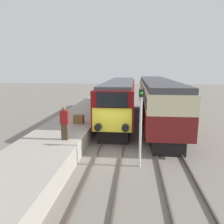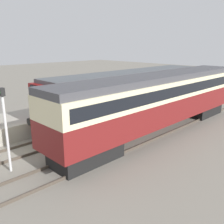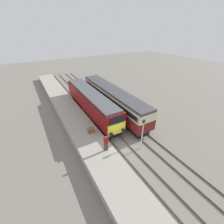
% 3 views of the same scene
% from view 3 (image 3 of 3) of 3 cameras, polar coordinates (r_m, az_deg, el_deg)
% --- Properties ---
extents(ground_plane, '(120.00, 120.00, 0.00)m').
position_cam_3_polar(ground_plane, '(18.33, 4.29, -13.26)').
color(ground_plane, slate).
extents(platform_left, '(3.50, 50.00, 1.03)m').
position_cam_3_polar(platform_left, '(22.81, -14.10, -2.89)').
color(platform_left, '#9E998C').
rests_on(platform_left, ground_plane).
extents(rails_near_track, '(1.51, 60.00, 0.14)m').
position_cam_3_polar(rails_near_track, '(21.63, -3.15, -5.29)').
color(rails_near_track, '#4C4238').
rests_on(rails_near_track, ground_plane).
extents(rails_far_track, '(1.50, 60.00, 0.14)m').
position_cam_3_polar(rails_far_track, '(23.09, 4.36, -2.84)').
color(rails_far_track, '#4C4238').
rests_on(rails_far_track, ground_plane).
extents(locomotive, '(2.70, 15.82, 3.79)m').
position_cam_3_polar(locomotive, '(23.92, -7.98, 3.88)').
color(locomotive, black).
rests_on(locomotive, ground_plane).
extents(passenger_carriage, '(2.75, 16.91, 3.94)m').
position_cam_3_polar(passenger_carriage, '(24.44, 0.19, 5.37)').
color(passenger_carriage, black).
rests_on(passenger_carriage, ground_plane).
extents(person_on_platform, '(0.44, 0.26, 1.87)m').
position_cam_3_polar(person_on_platform, '(15.86, -2.30, -11.80)').
color(person_on_platform, '#473828').
rests_on(person_on_platform, platform_left).
extents(signal_post, '(0.24, 0.28, 3.96)m').
position_cam_3_polar(signal_post, '(17.00, 11.56, -7.54)').
color(signal_post, silver).
rests_on(signal_post, ground_plane).
extents(luggage_crate, '(0.70, 0.56, 0.60)m').
position_cam_3_polar(luggage_crate, '(18.87, -8.11, -6.83)').
color(luggage_crate, brown).
rests_on(luggage_crate, platform_left).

